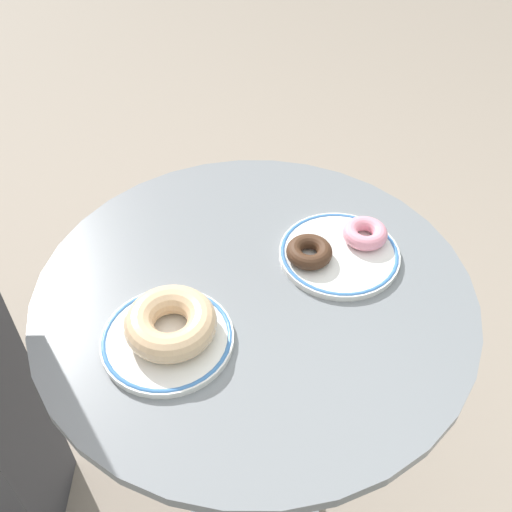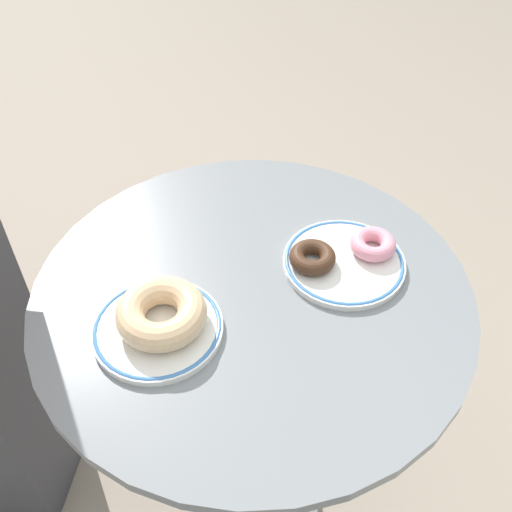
# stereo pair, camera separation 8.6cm
# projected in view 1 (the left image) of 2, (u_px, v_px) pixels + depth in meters

# --- Properties ---
(ground_plane) EXTENTS (7.00, 7.00, 0.02)m
(ground_plane) POSITION_uv_depth(u_px,v_px,m) (255.00, 506.00, 1.41)
(ground_plane) COLOR gray
(cafe_table) EXTENTS (0.65, 0.65, 0.75)m
(cafe_table) POSITION_uv_depth(u_px,v_px,m) (255.00, 372.00, 1.02)
(cafe_table) COLOR slate
(cafe_table) RESTS_ON ground
(plate_left) EXTENTS (0.18, 0.18, 0.01)m
(plate_left) POSITION_uv_depth(u_px,v_px,m) (167.00, 339.00, 0.80)
(plate_left) COLOR white
(plate_left) RESTS_ON cafe_table
(plate_right) EXTENTS (0.19, 0.19, 0.01)m
(plate_right) POSITION_uv_depth(u_px,v_px,m) (338.00, 252.00, 0.92)
(plate_right) COLOR white
(plate_right) RESTS_ON cafe_table
(donut_glazed) EXTENTS (0.16, 0.16, 0.04)m
(donut_glazed) POSITION_uv_depth(u_px,v_px,m) (171.00, 323.00, 0.79)
(donut_glazed) COLOR #E0B789
(donut_glazed) RESTS_ON plate_left
(donut_pink_frosted) EXTENTS (0.10, 0.10, 0.02)m
(donut_pink_frosted) POSITION_uv_depth(u_px,v_px,m) (365.00, 233.00, 0.93)
(donut_pink_frosted) COLOR pink
(donut_pink_frosted) RESTS_ON plate_right
(donut_chocolate) EXTENTS (0.09, 0.09, 0.02)m
(donut_chocolate) POSITION_uv_depth(u_px,v_px,m) (309.00, 252.00, 0.90)
(donut_chocolate) COLOR #422819
(donut_chocolate) RESTS_ON plate_right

